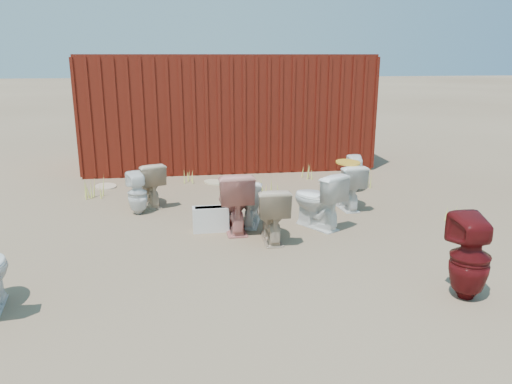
{
  "coord_description": "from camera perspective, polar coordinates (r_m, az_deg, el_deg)",
  "views": [
    {
      "loc": [
        -0.95,
        -6.0,
        2.39
      ],
      "look_at": [
        0.0,
        0.6,
        0.55
      ],
      "focal_mm": 35.0,
      "sensor_mm": 36.0,
      "label": 1
    }
  ],
  "objects": [
    {
      "name": "ground",
      "position": [
        6.53,
        0.75,
        -6.05
      ],
      "size": [
        100.0,
        100.0,
        0.0
      ],
      "primitive_type": "plane",
      "color": "brown",
      "rests_on": "ground"
    },
    {
      "name": "shipping_container",
      "position": [
        11.31,
        -3.37,
        9.36
      ],
      "size": [
        6.0,
        2.4,
        2.4
      ],
      "primitive_type": "cube",
      "color": "#4A190C",
      "rests_on": "ground"
    },
    {
      "name": "toilet_front_pink",
      "position": [
        6.94,
        -2.52,
        -0.99
      ],
      "size": [
        0.51,
        0.86,
        0.86
      ],
      "primitive_type": "imported",
      "rotation": [
        0.0,
        0.0,
        3.18
      ],
      "color": "#DC877F",
      "rests_on": "ground"
    },
    {
      "name": "toilet_front_c",
      "position": [
        7.18,
        -0.65,
        -1.11
      ],
      "size": [
        0.54,
        0.75,
        0.69
      ],
      "primitive_type": "imported",
      "rotation": [
        0.0,
        0.0,
        2.89
      ],
      "color": "white",
      "rests_on": "ground"
    },
    {
      "name": "toilet_front_maroon",
      "position": [
        5.45,
        23.24,
        -6.88
      ],
      "size": [
        0.4,
        0.41,
        0.88
      ],
      "primitive_type": "imported",
      "rotation": [
        0.0,
        0.0,
        3.16
      ],
      "color": "#590F11",
      "rests_on": "ground"
    },
    {
      "name": "toilet_front_e",
      "position": [
        7.12,
        7.02,
        -0.89
      ],
      "size": [
        0.81,
        0.91,
        0.81
      ],
      "primitive_type": "imported",
      "rotation": [
        0.0,
        0.0,
        3.7
      ],
      "color": "white",
      "rests_on": "ground"
    },
    {
      "name": "toilet_back_a",
      "position": [
        7.89,
        -13.4,
        -0.13
      ],
      "size": [
        0.38,
        0.39,
        0.66
      ],
      "primitive_type": "imported",
      "rotation": [
        0.0,
        0.0,
        3.48
      ],
      "color": "white",
      "rests_on": "ground"
    },
    {
      "name": "toilet_back_beige_left",
      "position": [
        8.28,
        -12.16,
        0.91
      ],
      "size": [
        0.63,
        0.81,
        0.73
      ],
      "primitive_type": "imported",
      "rotation": [
        0.0,
        0.0,
        3.5
      ],
      "color": "beige",
      "rests_on": "ground"
    },
    {
      "name": "toilet_back_beige_right",
      "position": [
        6.57,
        1.78,
        -2.46
      ],
      "size": [
        0.43,
        0.74,
        0.75
      ],
      "primitive_type": "imported",
      "rotation": [
        0.0,
        0.0,
        3.12
      ],
      "color": "#C4AC8F",
      "rests_on": "ground"
    },
    {
      "name": "toilet_back_yellowlid",
      "position": [
        8.08,
        10.34,
        0.69
      ],
      "size": [
        0.48,
        0.76,
        0.74
      ],
      "primitive_type": "imported",
      "rotation": [
        0.0,
        0.0,
        3.23
      ],
      "color": "white",
      "rests_on": "ground"
    },
    {
      "name": "toilet_back_e",
      "position": [
        9.15,
        11.24,
        2.08
      ],
      "size": [
        0.32,
        0.32,
        0.65
      ],
      "primitive_type": "imported",
      "rotation": [
        0.0,
        0.0,
        3.06
      ],
      "color": "white",
      "rests_on": "ground"
    },
    {
      "name": "yellow_lid",
      "position": [
        7.99,
        10.47,
        3.34
      ],
      "size": [
        0.38,
        0.47,
        0.02
      ],
      "primitive_type": "ellipsoid",
      "color": "gold",
      "rests_on": "toilet_back_yellowlid"
    },
    {
      "name": "loose_tank",
      "position": [
        7.0,
        -5.2,
        -3.1
      ],
      "size": [
        0.5,
        0.21,
        0.35
      ],
      "primitive_type": "cube",
      "rotation": [
        0.0,
        0.0,
        0.02
      ],
      "color": "silver",
      "rests_on": "ground"
    },
    {
      "name": "loose_lid_near",
      "position": [
        9.75,
        -16.78,
        0.63
      ],
      "size": [
        0.53,
        0.59,
        0.02
      ],
      "primitive_type": "ellipsoid",
      "rotation": [
        0.0,
        0.0,
        0.35
      ],
      "color": "beige",
      "rests_on": "ground"
    },
    {
      "name": "loose_lid_far",
      "position": [
        9.67,
        -4.72,
        1.14
      ],
      "size": [
        0.58,
        0.59,
        0.02
      ],
      "primitive_type": "ellipsoid",
      "rotation": [
        0.0,
        0.0,
        0.72
      ],
      "color": "beige",
      "rests_on": "ground"
    },
    {
      "name": "weed_clump_a",
      "position": [
        8.98,
        -18.07,
        0.34
      ],
      "size": [
        0.36,
        0.36,
        0.34
      ],
      "primitive_type": "cone",
      "color": "#C1C34E",
      "rests_on": "ground"
    },
    {
      "name": "weed_clump_b",
      "position": [
        8.88,
        1.31,
        0.68
      ],
      "size": [
        0.32,
        0.32,
        0.26
      ],
      "primitive_type": "cone",
      "color": "#C1C34E",
      "rests_on": "ground"
    },
    {
      "name": "weed_clump_c",
      "position": [
        9.52,
        11.97,
        1.62
      ],
      "size": [
        0.36,
        0.36,
        0.35
      ],
      "primitive_type": "cone",
      "color": "#C1C34E",
      "rests_on": "ground"
    },
    {
      "name": "weed_clump_d",
      "position": [
        9.76,
        -8.04,
        1.97
      ],
      "size": [
        0.3,
        0.3,
        0.29
      ],
      "primitive_type": "cone",
      "color": "#C1C34E",
      "rests_on": "ground"
    },
    {
      "name": "weed_clump_e",
      "position": [
        10.06,
        5.98,
        2.37
      ],
      "size": [
        0.34,
        0.34,
        0.26
      ],
      "primitive_type": "cone",
      "color": "#C1C34E",
      "rests_on": "ground"
    },
    {
      "name": "weed_clump_f",
      "position": [
        7.89,
        22.07,
        -2.43
      ],
      "size": [
        0.28,
        0.28,
        0.25
      ],
      "primitive_type": "cone",
      "color": "#C1C34E",
      "rests_on": "ground"
    }
  ]
}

